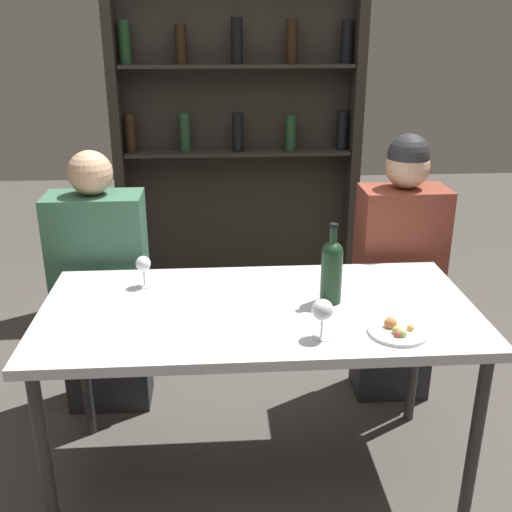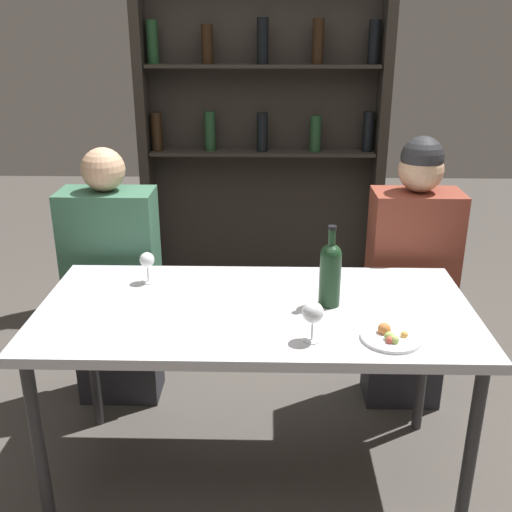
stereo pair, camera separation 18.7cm
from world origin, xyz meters
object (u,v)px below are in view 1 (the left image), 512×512
wine_bottle (332,269)px  seated_person_left (102,293)px  food_plate_0 (397,331)px  seated_person_right (397,276)px  wine_glass_0 (143,265)px  wine_glass_1 (322,311)px

wine_bottle → seated_person_left: bearing=150.1°
food_plate_0 → seated_person_right: size_ratio=0.15×
wine_glass_0 → wine_glass_1: (0.61, -0.45, 0.01)m
food_plate_0 → seated_person_right: (0.24, 0.79, -0.15)m
food_plate_0 → wine_bottle: bearing=124.4°
food_plate_0 → seated_person_left: (-1.10, 0.79, -0.19)m
seated_person_right → seated_person_left: bearing=180.0°
wine_bottle → wine_glass_1: wine_bottle is taller
wine_bottle → wine_glass_1: 0.28m
seated_person_left → seated_person_right: (1.34, 0.00, 0.04)m
food_plate_0 → seated_person_left: bearing=144.4°
seated_person_right → wine_glass_1: bearing=-121.9°
seated_person_left → seated_person_right: bearing=0.0°
seated_person_left → food_plate_0: bearing=-35.6°
wine_bottle → wine_glass_1: (-0.08, -0.26, -0.03)m
wine_glass_0 → seated_person_left: seated_person_left is taller
wine_glass_0 → wine_glass_1: wine_glass_1 is taller
wine_glass_1 → seated_person_left: bearing=136.8°
wine_glass_0 → seated_person_right: seated_person_right is taller
wine_glass_1 → food_plate_0: (0.25, 0.01, -0.08)m
wine_glass_1 → seated_person_right: size_ratio=0.11×
food_plate_0 → wine_glass_0: bearing=153.0°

